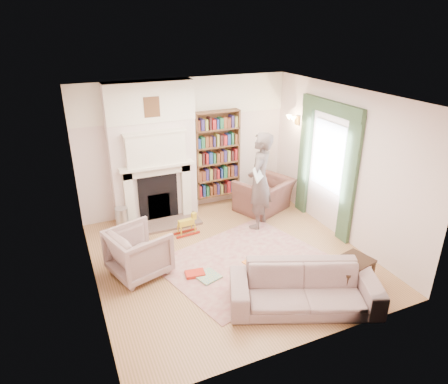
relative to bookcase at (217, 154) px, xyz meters
name	(u,v)px	position (x,y,z in m)	size (l,w,h in m)	color
floor	(230,257)	(-0.65, -2.12, -1.18)	(4.50, 4.50, 0.00)	olive
ceiling	(231,96)	(-0.65, -2.12, 1.62)	(4.50, 4.50, 0.00)	white
wall_back	(186,146)	(-0.65, 0.13, 0.22)	(4.50, 4.50, 0.00)	beige
wall_front	(311,252)	(-0.65, -4.37, 0.22)	(4.50, 4.50, 0.00)	beige
wall_left	(85,208)	(-2.90, -2.12, 0.22)	(4.50, 4.50, 0.00)	beige
wall_right	(342,165)	(1.60, -2.12, 0.22)	(4.50, 4.50, 0.00)	beige
fireplace	(153,154)	(-1.40, -0.07, 0.21)	(1.70, 0.58, 2.80)	beige
bookcase	(217,154)	(0.00, 0.00, 0.00)	(1.00, 0.24, 1.85)	brown
window	(328,156)	(1.58, -1.72, 0.27)	(0.02, 0.90, 1.30)	silver
curtain_left	(349,181)	(1.55, -2.42, 0.02)	(0.07, 0.32, 2.40)	#344C31
curtain_right	(305,158)	(1.55, -1.02, 0.02)	(0.07, 0.32, 2.40)	#344C31
pelmet	(331,107)	(1.54, -1.72, 1.20)	(0.09, 1.70, 0.24)	#344C31
wall_sconce	(289,121)	(1.38, -0.62, 0.72)	(0.20, 0.24, 0.24)	gold
rug	(243,261)	(-0.50, -2.34, -1.17)	(2.60, 2.00, 0.01)	tan
armchair_reading	(264,195)	(0.81, -0.69, -0.82)	(1.08, 0.95, 0.70)	#4F322A
armchair_left	(139,252)	(-2.19, -1.96, -0.78)	(0.84, 0.87, 0.79)	#A59788
sofa	(304,288)	(-0.21, -3.73, -0.86)	(2.12, 0.83, 0.62)	gray
man_reading	(260,181)	(0.36, -1.29, -0.21)	(0.71, 0.46, 1.94)	#564845
newspaper	(258,173)	(0.21, -1.49, 0.05)	(0.38, 0.02, 0.27)	beige
coffee_table	(349,274)	(0.71, -3.61, -0.95)	(0.70, 0.45, 0.45)	#311C11
paraffin_heater	(122,221)	(-2.20, -0.53, -0.90)	(0.24, 0.24, 0.55)	#AFB3B7
rocking_horse	(186,225)	(-1.08, -1.05, -0.96)	(0.48, 0.19, 0.43)	gold
board_game	(208,276)	(-1.23, -2.54, -1.15)	(0.34, 0.34, 0.03)	gold
game_box_lid	(195,274)	(-1.40, -2.40, -1.14)	(0.31, 0.21, 0.05)	red
comic_annuals	(254,263)	(-0.35, -2.49, -1.16)	(0.37, 0.36, 0.02)	red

